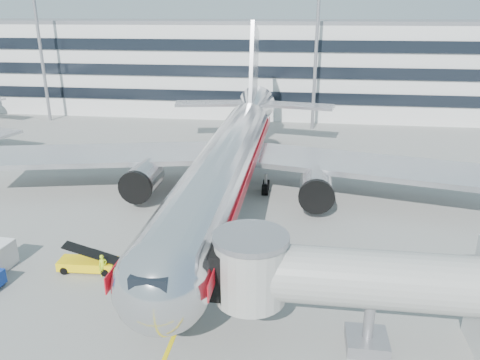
# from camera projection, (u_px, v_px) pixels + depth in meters

# --- Properties ---
(ground) EXTENTS (180.00, 180.00, 0.00)m
(ground) POSITION_uv_depth(u_px,v_px,m) (205.00, 260.00, 33.97)
(ground) COLOR gray
(ground) RESTS_ON ground
(lead_in_line) EXTENTS (0.25, 70.00, 0.01)m
(lead_in_line) POSITION_uv_depth(u_px,v_px,m) (228.00, 206.00, 43.28)
(lead_in_line) COLOR yellow
(lead_in_line) RESTS_ON ground
(main_jet) EXTENTS (50.95, 48.70, 16.06)m
(main_jet) POSITION_uv_depth(u_px,v_px,m) (230.00, 157.00, 43.45)
(main_jet) COLOR silver
(main_jet) RESTS_ON ground
(jet_bridge) EXTENTS (17.80, 4.50, 7.00)m
(jet_bridge) POSITION_uv_depth(u_px,v_px,m) (407.00, 287.00, 23.64)
(jet_bridge) COLOR silver
(jet_bridge) RESTS_ON ground
(terminal) EXTENTS (150.00, 24.25, 15.60)m
(terminal) POSITION_uv_depth(u_px,v_px,m) (269.00, 65.00, 85.32)
(terminal) COLOR silver
(terminal) RESTS_ON ground
(light_mast_west) EXTENTS (2.40, 1.20, 25.45)m
(light_mast_west) POSITION_uv_depth(u_px,v_px,m) (37.00, 26.00, 72.52)
(light_mast_west) COLOR gray
(light_mast_west) RESTS_ON ground
(light_mast_centre) EXTENTS (2.40, 1.20, 25.45)m
(light_mast_centre) POSITION_uv_depth(u_px,v_px,m) (317.00, 27.00, 67.03)
(light_mast_centre) COLOR gray
(light_mast_centre) RESTS_ON ground
(belt_loader) EXTENTS (4.21, 1.68, 2.00)m
(belt_loader) POSITION_uv_depth(u_px,v_px,m) (88.00, 263.00, 32.43)
(belt_loader) COLOR yellow
(belt_loader) RESTS_ON ground
(ramp_worker) EXTENTS (0.69, 0.64, 1.59)m
(ramp_worker) POSITION_uv_depth(u_px,v_px,m) (103.00, 266.00, 31.64)
(ramp_worker) COLOR #C3E718
(ramp_worker) RESTS_ON ground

